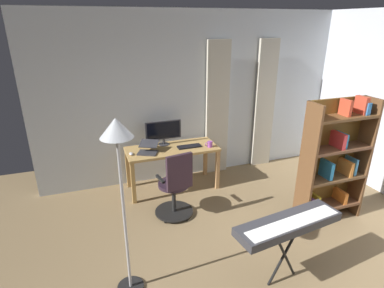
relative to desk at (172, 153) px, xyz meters
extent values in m
cube|color=silver|center=(-0.56, -0.46, 0.79)|extent=(5.38, 0.10, 2.85)
cube|color=#BDB7A4|center=(-1.91, -0.35, 0.56)|extent=(0.39, 0.06, 2.38)
cube|color=#BDB7A4|center=(-0.95, -0.35, 0.56)|extent=(0.42, 0.06, 2.38)
cube|color=tan|center=(0.00, 0.00, 0.08)|extent=(1.48, 0.63, 0.04)
cube|color=tan|center=(-0.70, 0.27, -0.29)|extent=(0.06, 0.06, 0.69)
cube|color=#B48A4B|center=(0.70, 0.27, -0.29)|extent=(0.06, 0.06, 0.69)
cube|color=tan|center=(-0.70, -0.27, -0.29)|extent=(0.06, 0.06, 0.69)
cube|color=tan|center=(0.70, -0.27, -0.29)|extent=(0.06, 0.06, 0.69)
cylinder|color=black|center=(0.20, 0.77, -0.59)|extent=(0.56, 0.56, 0.02)
sphere|color=black|center=(-0.05, 0.73, -0.60)|extent=(0.05, 0.05, 0.05)
sphere|color=black|center=(0.16, 0.51, -0.60)|extent=(0.05, 0.05, 0.05)
sphere|color=black|center=(0.43, 0.65, -0.60)|extent=(0.05, 0.05, 0.05)
sphere|color=black|center=(0.38, 0.95, -0.60)|extent=(0.05, 0.05, 0.05)
sphere|color=black|center=(0.08, 1.00, -0.60)|extent=(0.05, 0.05, 0.05)
cylinder|color=black|center=(0.20, 0.77, -0.38)|extent=(0.06, 0.06, 0.43)
cylinder|color=#291C29|center=(0.20, 0.77, -0.14)|extent=(0.51, 0.51, 0.05)
cube|color=#31212D|center=(0.17, 0.96, 0.14)|extent=(0.38, 0.11, 0.51)
cube|color=black|center=(0.40, 0.80, 0.00)|extent=(0.08, 0.24, 0.03)
cube|color=black|center=(0.01, 0.73, 0.00)|extent=(0.08, 0.24, 0.03)
cylinder|color=#333338|center=(0.09, -0.19, 0.10)|extent=(0.18, 0.18, 0.01)
cylinder|color=#333338|center=(0.09, -0.19, 0.15)|extent=(0.04, 0.04, 0.09)
cube|color=#333338|center=(0.09, -0.20, 0.35)|extent=(0.60, 0.03, 0.31)
cube|color=black|center=(0.09, -0.18, 0.35)|extent=(0.55, 0.01, 0.27)
cube|color=black|center=(-0.28, 0.06, 0.11)|extent=(0.39, 0.14, 0.02)
cube|color=#333338|center=(0.42, 0.09, 0.11)|extent=(0.36, 0.32, 0.02)
cube|color=#333338|center=(0.37, -0.01, 0.22)|extent=(0.35, 0.32, 0.07)
ellipsoid|color=silver|center=(0.67, 0.06, 0.11)|extent=(0.06, 0.10, 0.04)
cylinder|color=purple|center=(-0.60, 0.16, 0.14)|extent=(0.08, 0.08, 0.09)
torus|color=purple|center=(-0.55, 0.16, 0.15)|extent=(0.07, 0.01, 0.07)
cube|color=brown|center=(-2.30, 1.58, 0.23)|extent=(0.04, 0.30, 1.73)
cube|color=brown|center=(-1.39, 1.58, 0.23)|extent=(0.04, 0.30, 1.73)
cube|color=brown|center=(-1.84, 1.44, 0.23)|extent=(0.95, 0.04, 1.73)
cube|color=brown|center=(-1.84, 1.58, -0.41)|extent=(0.88, 0.30, 0.04)
cube|color=brown|center=(-1.84, 1.58, 0.02)|extent=(0.88, 0.30, 0.04)
cube|color=brown|center=(-1.84, 1.58, 0.45)|extent=(0.88, 0.30, 0.04)
cube|color=brown|center=(-1.84, 1.58, 0.88)|extent=(0.88, 0.30, 0.04)
cube|color=#8F5498|center=(-1.54, 1.58, -0.33)|extent=(0.04, 0.23, 0.14)
cube|color=orange|center=(-2.04, 1.58, 0.14)|extent=(0.05, 0.26, 0.21)
cube|color=#2F74C1|center=(-1.84, 1.58, 0.55)|extent=(0.06, 0.19, 0.16)
cube|color=#C94027|center=(-1.85, 1.58, 1.00)|extent=(0.04, 0.18, 0.21)
cube|color=orange|center=(-2.05, 1.58, -0.31)|extent=(0.06, 0.25, 0.17)
cube|color=#3E89C2|center=(-2.14, 1.58, 0.15)|extent=(0.04, 0.21, 0.23)
cube|color=#2486C5|center=(-1.88, 1.58, 0.56)|extent=(0.05, 0.20, 0.19)
cube|color=#C23F29|center=(-2.11, 1.58, 1.01)|extent=(0.06, 0.19, 0.23)
cube|color=gold|center=(-1.61, 1.58, -0.31)|extent=(0.04, 0.18, 0.18)
cube|color=#2B87C6|center=(-1.72, 1.58, 0.15)|extent=(0.05, 0.23, 0.24)
cube|color=#DA383B|center=(-1.82, 1.58, 0.57)|extent=(0.06, 0.26, 0.20)
cube|color=teal|center=(-2.14, 1.58, 0.98)|extent=(0.06, 0.22, 0.16)
cylinder|color=black|center=(-0.55, 2.38, -0.29)|extent=(0.39, 0.08, 0.69)
cylinder|color=black|center=(-0.55, 2.38, -0.29)|extent=(0.39, 0.08, 0.69)
cube|color=#333338|center=(-0.55, 2.38, 0.10)|extent=(1.20, 0.47, 0.09)
cube|color=white|center=(-0.56, 2.43, 0.15)|extent=(1.09, 0.32, 0.01)
cylinder|color=black|center=(1.03, 1.94, -0.62)|extent=(0.28, 0.28, 0.02)
cylinder|color=#A5A5A8|center=(1.03, 1.94, 0.22)|extent=(0.03, 0.03, 1.71)
cone|color=#B7BCC1|center=(1.03, 1.94, 1.17)|extent=(0.30, 0.30, 0.18)
camera|label=1|loc=(1.26, 4.57, 2.02)|focal=29.36mm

